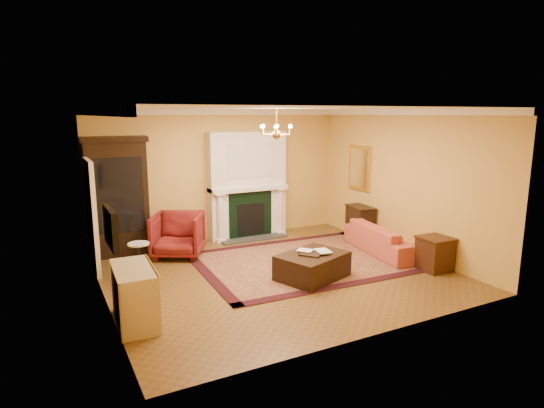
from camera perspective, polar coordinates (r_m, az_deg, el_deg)
floor at (r=8.56m, az=0.53°, el=-8.67°), size 6.00×5.50×0.02m
ceiling at (r=8.04m, az=0.57°, el=11.99°), size 6.00×5.50×0.02m
wall_back at (r=10.65m, az=-6.45°, el=3.62°), size 6.00×0.02×3.00m
wall_front at (r=5.93m, az=13.19°, el=-2.81°), size 6.00×0.02×3.00m
wall_left at (r=7.28m, az=-20.87°, el=-0.65°), size 0.02×5.50×3.00m
wall_right at (r=9.92m, az=16.10°, el=2.68°), size 0.02×5.50×3.00m
fireplace at (r=10.76m, az=-3.07°, el=2.10°), size 1.90×0.70×2.50m
crown_molding at (r=8.90m, az=-2.39°, el=11.47°), size 6.00×5.50×0.12m
doorway at (r=9.03m, az=-21.62°, el=-1.44°), size 0.08×1.05×2.10m
tv_panel at (r=6.74m, az=-19.62°, el=-2.79°), size 0.09×0.95×0.58m
gilt_mirror at (r=10.92m, az=10.93°, el=4.47°), size 0.06×0.76×1.05m
chandelier at (r=8.05m, az=0.56°, el=9.13°), size 0.63×0.55×0.53m
oriental_rug at (r=9.18m, az=3.88°, el=-7.17°), size 4.22×3.24×0.02m
china_cabinet at (r=9.85m, az=-18.74°, el=0.55°), size 1.23×0.66×2.35m
wingback_armchair at (r=9.56m, az=-11.73°, el=-3.56°), size 1.29×1.26×1.00m
pedestal_table at (r=8.45m, az=-16.31°, el=-6.56°), size 0.37×0.37×0.67m
commode at (r=6.77m, az=-16.88°, el=-10.94°), size 0.57×1.12×0.81m
coral_sofa at (r=9.91m, az=14.04°, el=-3.67°), size 0.90×2.16×0.82m
end_table at (r=9.13m, az=19.74°, el=-5.99°), size 0.54×0.54×0.61m
console_table at (r=10.78m, az=10.97°, el=-2.45°), size 0.49×0.75×0.78m
leather_ottoman at (r=8.22m, az=5.09°, el=-7.73°), size 1.41×1.22×0.44m
ottoman_tray at (r=8.16m, az=5.06°, el=-6.11°), size 0.59×0.58×0.03m
book_a at (r=8.06m, az=3.92°, el=-5.20°), size 0.18×0.14×0.27m
book_b at (r=8.09m, az=5.71°, el=-4.98°), size 0.23×0.06×0.32m
topiary_left at (r=10.45m, az=-5.98°, el=3.26°), size 0.16×0.16×0.42m
topiary_right at (r=10.90m, az=-0.46°, el=3.79°), size 0.17×0.17×0.47m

